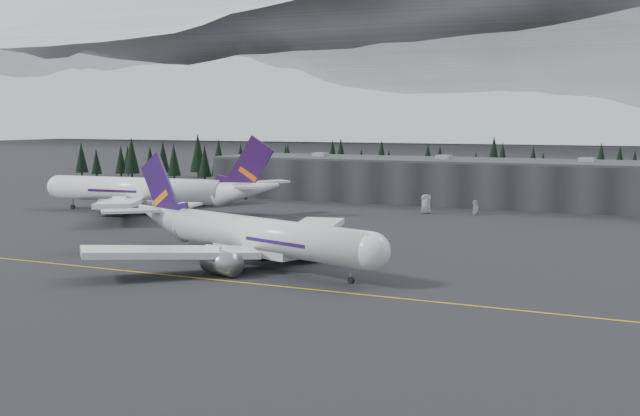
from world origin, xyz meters
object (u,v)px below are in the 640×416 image
at_px(jet_parked, 156,191).
at_px(gse_vehicle_b, 476,213).
at_px(terminal, 477,181).
at_px(gse_vehicle_a, 426,211).
at_px(jet_main, 245,234).

relative_size(jet_parked, gse_vehicle_b, 18.03).
distance_m(terminal, gse_vehicle_a, 32.32).
bearing_deg(jet_parked, gse_vehicle_b, -162.24).
xyz_separation_m(terminal, jet_main, (-9.74, -113.46, -1.23)).
distance_m(jet_parked, gse_vehicle_b, 81.81).
xyz_separation_m(jet_parked, gse_vehicle_b, (75.53, 31.02, -5.05)).
xyz_separation_m(terminal, gse_vehicle_b, (7.25, -28.72, -5.65)).
xyz_separation_m(jet_parked, gse_vehicle_a, (63.24, 28.32, -5.00)).
distance_m(gse_vehicle_a, gse_vehicle_b, 12.58).
height_order(jet_parked, gse_vehicle_b, jet_parked).
relative_size(jet_main, gse_vehicle_a, 11.94).
bearing_deg(jet_parked, gse_vehicle_a, -160.44).
xyz_separation_m(jet_main, gse_vehicle_a, (4.70, 82.04, -4.38)).
distance_m(terminal, jet_main, 113.88).
height_order(gse_vehicle_a, gse_vehicle_b, gse_vehicle_a).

